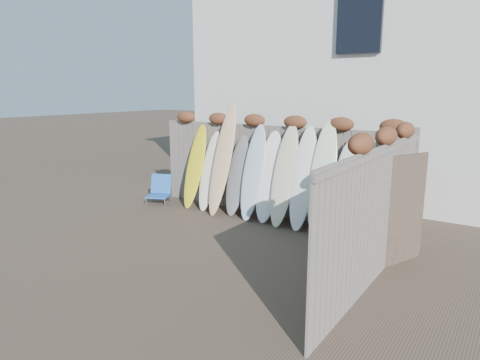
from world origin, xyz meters
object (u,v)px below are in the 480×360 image
Objects in this scene: beach_chair at (160,190)px; surfboard_0 at (195,166)px; wooden_crate at (355,243)px; lattice_panel at (400,210)px.

surfboard_0 is (0.97, 0.23, 0.66)m from beach_chair.
beach_chair is 0.35× the size of surfboard_0.
wooden_crate is 4.58m from surfboard_0.
surfboard_0 reaches higher than beach_chair.
wooden_crate is 0.38× the size of lattice_panel.
lattice_panel reaches higher than wooden_crate.
surfboard_0 is at bearing -167.15° from lattice_panel.
wooden_crate is at bearing -10.55° from beach_chair.
beach_chair is at bearing -163.41° from lattice_panel.
lattice_panel reaches higher than beach_chair.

